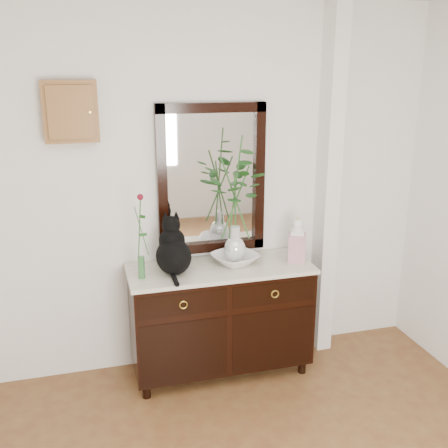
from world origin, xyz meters
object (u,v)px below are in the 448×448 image
object	(u,v)px
ginger_jar	(297,240)
lotus_bowl	(235,259)
sideboard	(220,314)
cat	(173,245)

from	to	relation	value
ginger_jar	lotus_bowl	bearing A→B (deg)	171.56
sideboard	ginger_jar	world-z (taller)	ginger_jar
ginger_jar	cat	bearing A→B (deg)	178.50
cat	sideboard	bearing A→B (deg)	3.83
cat	ginger_jar	distance (m)	0.91
sideboard	cat	size ratio (longest dim) A/B	3.33
sideboard	lotus_bowl	size ratio (longest dim) A/B	4.17
cat	ginger_jar	size ratio (longest dim) A/B	1.19
sideboard	lotus_bowl	distance (m)	0.43
cat	ginger_jar	xyz separation A→B (m)	(0.91, -0.02, -0.03)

